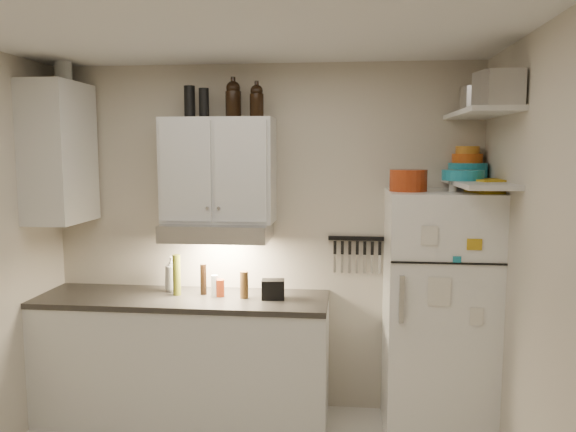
# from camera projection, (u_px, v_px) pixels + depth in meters

# --- Properties ---
(ceiling) EXTENTS (3.20, 3.00, 0.02)m
(ceiling) POSITION_uv_depth(u_px,v_px,m) (214.00, 12.00, 2.61)
(ceiling) COLOR silver
(ceiling) RESTS_ON ground
(back_wall) EXTENTS (3.20, 0.02, 2.60)m
(back_wall) POSITION_uv_depth(u_px,v_px,m) (264.00, 239.00, 4.25)
(back_wall) COLOR #BCB3A1
(back_wall) RESTS_ON ground
(right_wall) EXTENTS (0.02, 3.00, 2.60)m
(right_wall) POSITION_uv_depth(u_px,v_px,m) (559.00, 296.00, 2.59)
(right_wall) COLOR #BCB3A1
(right_wall) RESTS_ON ground
(base_cabinet) EXTENTS (2.10, 0.60, 0.88)m
(base_cabinet) POSITION_uv_depth(u_px,v_px,m) (184.00, 360.00, 4.11)
(base_cabinet) COLOR silver
(base_cabinet) RESTS_ON floor
(countertop) EXTENTS (2.10, 0.62, 0.04)m
(countertop) POSITION_uv_depth(u_px,v_px,m) (182.00, 299.00, 4.05)
(countertop) COLOR #2B2925
(countertop) RESTS_ON base_cabinet
(upper_cabinet) EXTENTS (0.80, 0.33, 0.75)m
(upper_cabinet) POSITION_uv_depth(u_px,v_px,m) (219.00, 170.00, 4.05)
(upper_cabinet) COLOR silver
(upper_cabinet) RESTS_ON back_wall
(side_cabinet) EXTENTS (0.33, 0.55, 1.00)m
(side_cabinet) POSITION_uv_depth(u_px,v_px,m) (59.00, 153.00, 4.02)
(side_cabinet) COLOR silver
(side_cabinet) RESTS_ON left_wall
(range_hood) EXTENTS (0.76, 0.46, 0.12)m
(range_hood) POSITION_uv_depth(u_px,v_px,m) (218.00, 231.00, 4.04)
(range_hood) COLOR silver
(range_hood) RESTS_ON back_wall
(fridge) EXTENTS (0.70, 0.68, 1.70)m
(fridge) POSITION_uv_depth(u_px,v_px,m) (437.00, 315.00, 3.83)
(fridge) COLOR white
(fridge) RESTS_ON floor
(shelf_hi) EXTENTS (0.30, 0.95, 0.03)m
(shelf_hi) POSITION_uv_depth(u_px,v_px,m) (480.00, 113.00, 3.52)
(shelf_hi) COLOR silver
(shelf_hi) RESTS_ON right_wall
(shelf_lo) EXTENTS (0.30, 0.95, 0.03)m
(shelf_lo) POSITION_uv_depth(u_px,v_px,m) (477.00, 183.00, 3.57)
(shelf_lo) COLOR silver
(shelf_lo) RESTS_ON right_wall
(knife_strip) EXTENTS (0.42, 0.02, 0.03)m
(knife_strip) POSITION_uv_depth(u_px,v_px,m) (357.00, 238.00, 4.15)
(knife_strip) COLOR black
(knife_strip) RESTS_ON back_wall
(dutch_oven) EXTENTS (0.29, 0.29, 0.14)m
(dutch_oven) POSITION_uv_depth(u_px,v_px,m) (408.00, 180.00, 3.70)
(dutch_oven) COLOR maroon
(dutch_oven) RESTS_ON fridge
(book_stack) EXTENTS (0.27, 0.31, 0.09)m
(book_stack) POSITION_uv_depth(u_px,v_px,m) (489.00, 186.00, 3.57)
(book_stack) COLOR gold
(book_stack) RESTS_ON fridge
(spice_jar) EXTENTS (0.06, 0.06, 0.09)m
(spice_jar) POSITION_uv_depth(u_px,v_px,m) (453.00, 185.00, 3.67)
(spice_jar) COLOR silver
(spice_jar) RESTS_ON fridge
(stock_pot) EXTENTS (0.31, 0.31, 0.18)m
(stock_pot) POSITION_uv_depth(u_px,v_px,m) (479.00, 100.00, 3.75)
(stock_pot) COLOR silver
(stock_pot) RESTS_ON shelf_hi
(tin_a) EXTENTS (0.26, 0.24, 0.22)m
(tin_a) POSITION_uv_depth(u_px,v_px,m) (496.00, 90.00, 3.35)
(tin_a) COLOR #AAAAAD
(tin_a) RESTS_ON shelf_hi
(tin_b) EXTENTS (0.20, 0.20, 0.20)m
(tin_b) POSITION_uv_depth(u_px,v_px,m) (503.00, 88.00, 3.14)
(tin_b) COLOR #AAAAAD
(tin_b) RESTS_ON shelf_hi
(bowl_teal) EXTENTS (0.27, 0.27, 0.11)m
(bowl_teal) POSITION_uv_depth(u_px,v_px,m) (468.00, 171.00, 3.90)
(bowl_teal) COLOR teal
(bowl_teal) RESTS_ON shelf_lo
(bowl_orange) EXTENTS (0.21, 0.21, 0.06)m
(bowl_orange) POSITION_uv_depth(u_px,v_px,m) (467.00, 158.00, 3.95)
(bowl_orange) COLOR #D25213
(bowl_orange) RESTS_ON bowl_teal
(bowl_yellow) EXTENTS (0.17, 0.17, 0.05)m
(bowl_yellow) POSITION_uv_depth(u_px,v_px,m) (468.00, 150.00, 3.95)
(bowl_yellow) COLOR orange
(bowl_yellow) RESTS_ON bowl_orange
(plates) EXTENTS (0.27, 0.27, 0.07)m
(plates) POSITION_uv_depth(u_px,v_px,m) (463.00, 175.00, 3.64)
(plates) COLOR teal
(plates) RESTS_ON shelf_lo
(growler_a) EXTENTS (0.12, 0.12, 0.27)m
(growler_a) POSITION_uv_depth(u_px,v_px,m) (233.00, 99.00, 4.00)
(growler_a) COLOR black
(growler_a) RESTS_ON upper_cabinet
(growler_b) EXTENTS (0.12, 0.12, 0.23)m
(growler_b) POSITION_uv_depth(u_px,v_px,m) (257.00, 101.00, 3.94)
(growler_b) COLOR black
(growler_b) RESTS_ON upper_cabinet
(thermos_a) EXTENTS (0.08, 0.08, 0.21)m
(thermos_a) POSITION_uv_depth(u_px,v_px,m) (204.00, 103.00, 3.99)
(thermos_a) COLOR black
(thermos_a) RESTS_ON upper_cabinet
(thermos_b) EXTENTS (0.09, 0.09, 0.23)m
(thermos_b) POSITION_uv_depth(u_px,v_px,m) (190.00, 102.00, 4.02)
(thermos_b) COLOR black
(thermos_b) RESTS_ON upper_cabinet
(side_jar) EXTENTS (0.14, 0.14, 0.16)m
(side_jar) POSITION_uv_depth(u_px,v_px,m) (63.00, 72.00, 4.03)
(side_jar) COLOR silver
(side_jar) RESTS_ON side_cabinet
(soap_bottle) EXTENTS (0.14, 0.14, 0.29)m
(soap_bottle) POSITION_uv_depth(u_px,v_px,m) (171.00, 272.00, 4.18)
(soap_bottle) COLOR silver
(soap_bottle) RESTS_ON countertop
(pepper_mill) EXTENTS (0.07, 0.07, 0.19)m
(pepper_mill) POSITION_uv_depth(u_px,v_px,m) (244.00, 285.00, 3.99)
(pepper_mill) COLOR brown
(pepper_mill) RESTS_ON countertop
(oil_bottle) EXTENTS (0.06, 0.06, 0.30)m
(oil_bottle) POSITION_uv_depth(u_px,v_px,m) (177.00, 275.00, 4.07)
(oil_bottle) COLOR olive
(oil_bottle) RESTS_ON countertop
(vinegar_bottle) EXTENTS (0.06, 0.06, 0.22)m
(vinegar_bottle) POSITION_uv_depth(u_px,v_px,m) (203.00, 279.00, 4.09)
(vinegar_bottle) COLOR black
(vinegar_bottle) RESTS_ON countertop
(clear_bottle) EXTENTS (0.05, 0.05, 0.16)m
(clear_bottle) POSITION_uv_depth(u_px,v_px,m) (215.00, 286.00, 4.04)
(clear_bottle) COLOR silver
(clear_bottle) RESTS_ON countertop
(red_jar) EXTENTS (0.07, 0.07, 0.12)m
(red_jar) POSITION_uv_depth(u_px,v_px,m) (220.00, 288.00, 4.04)
(red_jar) COLOR maroon
(red_jar) RESTS_ON countertop
(caddy) EXTENTS (0.17, 0.13, 0.14)m
(caddy) POSITION_uv_depth(u_px,v_px,m) (273.00, 289.00, 3.98)
(caddy) COLOR black
(caddy) RESTS_ON countertop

